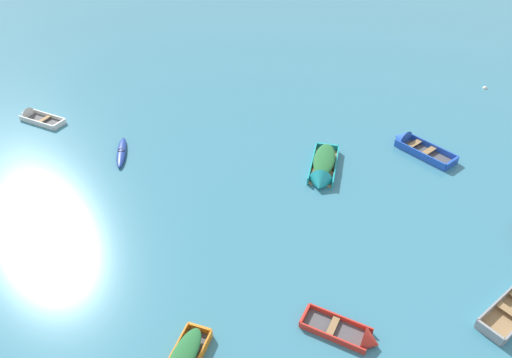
{
  "coord_description": "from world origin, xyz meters",
  "views": [
    {
      "loc": [
        -3.99,
        -2.49,
        16.23
      ],
      "look_at": [
        0.0,
        18.52,
        0.15
      ],
      "focal_mm": 32.57,
      "sensor_mm": 36.0,
      "label": 1
    }
  ],
  "objects_px": {
    "rowboat_turquoise_near_left": "(323,169)",
    "mooring_buoy_far_field": "(485,88)",
    "kayak_deep_blue_far_back": "(121,152)",
    "rowboat_blue_midfield_right": "(411,144)",
    "rowboat_white_center": "(32,116)",
    "rowboat_red_far_left": "(357,337)"
  },
  "relations": [
    {
      "from": "rowboat_white_center",
      "to": "rowboat_turquoise_near_left",
      "type": "relative_size",
      "value": 0.78
    },
    {
      "from": "kayak_deep_blue_far_back",
      "to": "rowboat_blue_midfield_right",
      "type": "relative_size",
      "value": 0.8
    },
    {
      "from": "rowboat_turquoise_near_left",
      "to": "kayak_deep_blue_far_back",
      "type": "bearing_deg",
      "value": 159.37
    },
    {
      "from": "kayak_deep_blue_far_back",
      "to": "rowboat_blue_midfield_right",
      "type": "height_order",
      "value": "rowboat_blue_midfield_right"
    },
    {
      "from": "kayak_deep_blue_far_back",
      "to": "rowboat_blue_midfield_right",
      "type": "bearing_deg",
      "value": -8.18
    },
    {
      "from": "rowboat_white_center",
      "to": "rowboat_blue_midfield_right",
      "type": "xyz_separation_m",
      "value": [
        24.52,
        -8.43,
        0.06
      ]
    },
    {
      "from": "kayak_deep_blue_far_back",
      "to": "mooring_buoy_far_field",
      "type": "relative_size",
      "value": 9.82
    },
    {
      "from": "kayak_deep_blue_far_back",
      "to": "rowboat_white_center",
      "type": "distance_m",
      "value": 8.62
    },
    {
      "from": "rowboat_blue_midfield_right",
      "to": "rowboat_turquoise_near_left",
      "type": "bearing_deg",
      "value": -164.45
    },
    {
      "from": "rowboat_blue_midfield_right",
      "to": "mooring_buoy_far_field",
      "type": "relative_size",
      "value": 12.27
    },
    {
      "from": "rowboat_red_far_left",
      "to": "mooring_buoy_far_field",
      "type": "height_order",
      "value": "rowboat_red_far_left"
    },
    {
      "from": "kayak_deep_blue_far_back",
      "to": "rowboat_turquoise_near_left",
      "type": "relative_size",
      "value": 0.74
    },
    {
      "from": "kayak_deep_blue_far_back",
      "to": "mooring_buoy_far_field",
      "type": "height_order",
      "value": "kayak_deep_blue_far_back"
    },
    {
      "from": "kayak_deep_blue_far_back",
      "to": "rowboat_blue_midfield_right",
      "type": "xyz_separation_m",
      "value": [
        18.16,
        -2.61,
        0.06
      ]
    },
    {
      "from": "rowboat_red_far_left",
      "to": "rowboat_turquoise_near_left",
      "type": "xyz_separation_m",
      "value": [
        1.96,
        10.91,
        0.23
      ]
    },
    {
      "from": "rowboat_red_far_left",
      "to": "mooring_buoy_far_field",
      "type": "relative_size",
      "value": 8.95
    },
    {
      "from": "rowboat_white_center",
      "to": "kayak_deep_blue_far_back",
      "type": "bearing_deg",
      "value": -42.45
    },
    {
      "from": "rowboat_turquoise_near_left",
      "to": "mooring_buoy_far_field",
      "type": "xyz_separation_m",
      "value": [
        16.01,
        8.6,
        -0.37
      ]
    },
    {
      "from": "rowboat_red_far_left",
      "to": "rowboat_turquoise_near_left",
      "type": "distance_m",
      "value": 11.09
    },
    {
      "from": "rowboat_white_center",
      "to": "mooring_buoy_far_field",
      "type": "height_order",
      "value": "rowboat_white_center"
    },
    {
      "from": "kayak_deep_blue_far_back",
      "to": "rowboat_red_far_left",
      "type": "relative_size",
      "value": 1.1
    },
    {
      "from": "rowboat_blue_midfield_right",
      "to": "mooring_buoy_far_field",
      "type": "xyz_separation_m",
      "value": [
        9.56,
        6.81,
        -0.22
      ]
    }
  ]
}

